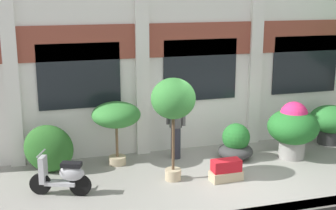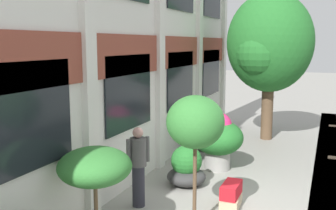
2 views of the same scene
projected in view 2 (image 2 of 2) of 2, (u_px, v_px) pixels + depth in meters
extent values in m
plane|color=gray|center=(243.00, 204.00, 8.28)|extent=(80.00, 80.00, 0.00)
cube|color=silver|center=(117.00, 19.00, 8.78)|extent=(16.59, 0.50, 7.80)
cube|color=brown|center=(129.00, 55.00, 8.80)|extent=(16.59, 0.06, 0.90)
cube|color=silver|center=(87.00, 13.00, 7.15)|extent=(0.36, 0.16, 7.80)
cube|color=silver|center=(160.00, 22.00, 10.18)|extent=(0.36, 0.16, 7.80)
cube|color=silver|center=(199.00, 27.00, 13.21)|extent=(0.36, 0.16, 7.80)
cube|color=silver|center=(224.00, 30.00, 16.23)|extent=(0.36, 0.16, 7.80)
cube|color=black|center=(26.00, 118.00, 5.90)|extent=(2.12, 0.04, 1.70)
cube|color=black|center=(130.00, 92.00, 8.93)|extent=(2.12, 0.04, 1.70)
cube|color=black|center=(181.00, 80.00, 11.96)|extent=(2.12, 0.04, 1.70)
cube|color=black|center=(211.00, 72.00, 14.99)|extent=(2.12, 0.04, 1.70)
cylinder|color=brown|center=(267.00, 105.00, 13.73)|extent=(0.40, 0.40, 2.45)
ellipsoid|color=#236B28|center=(270.00, 42.00, 13.40)|extent=(2.92, 2.92, 3.40)
sphere|color=#236B28|center=(260.00, 53.00, 12.86)|extent=(1.61, 1.61, 1.61)
sphere|color=#236B28|center=(278.00, 52.00, 14.04)|extent=(1.61, 1.61, 1.61)
ellipsoid|color=#333333|center=(186.00, 177.00, 9.36)|extent=(0.93, 0.93, 0.42)
sphere|color=#236B28|center=(186.00, 161.00, 9.30)|extent=(0.74, 0.74, 0.74)
cylinder|color=brown|center=(195.00, 174.00, 7.05)|extent=(0.07, 0.07, 1.54)
ellipsoid|color=#388438|center=(195.00, 122.00, 6.90)|extent=(1.03, 1.03, 0.95)
cube|color=tan|center=(231.00, 201.00, 8.13)|extent=(0.78, 0.41, 0.23)
cube|color=red|center=(231.00, 190.00, 8.09)|extent=(0.69, 0.33, 0.28)
cylinder|color=gray|center=(217.00, 160.00, 10.58)|extent=(0.69, 0.69, 0.47)
ellipsoid|color=#236B28|center=(218.00, 137.00, 10.48)|extent=(1.36, 1.36, 0.93)
sphere|color=#DB2866|center=(218.00, 126.00, 10.43)|extent=(0.75, 0.75, 0.75)
cylinder|color=brown|center=(96.00, 202.00, 6.64)|extent=(0.07, 0.07, 1.00)
ellipsoid|color=#388438|center=(95.00, 166.00, 6.54)|extent=(1.25, 1.25, 0.64)
cylinder|color=#333333|center=(209.00, 144.00, 12.42)|extent=(0.66, 0.66, 0.40)
ellipsoid|color=#2D7A33|center=(209.00, 127.00, 12.33)|extent=(1.21, 1.21, 0.81)
cylinder|color=#282833|center=(139.00, 186.00, 8.13)|extent=(0.26, 0.26, 0.87)
cylinder|color=#4C4C4C|center=(138.00, 152.00, 8.01)|extent=(0.34, 0.34, 0.59)
sphere|color=tan|center=(138.00, 133.00, 7.95)|extent=(0.22, 0.22, 0.22)
cylinder|color=#4C4C4C|center=(128.00, 152.00, 7.89)|extent=(0.09, 0.09, 0.53)
cylinder|color=#4C4C4C|center=(147.00, 149.00, 8.13)|extent=(0.09, 0.09, 0.53)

